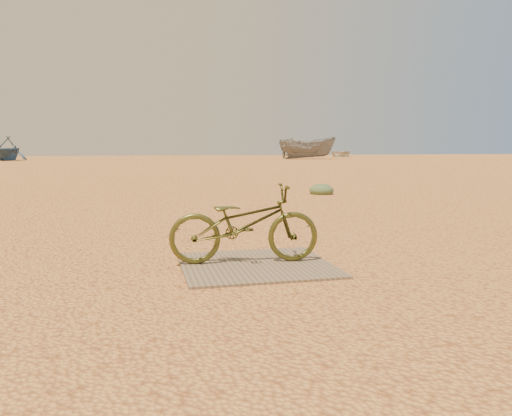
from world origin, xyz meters
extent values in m
plane|color=#E8A053|center=(0.00, 0.00, 0.00)|extent=(120.00, 120.00, 0.00)
cube|color=#796651|center=(0.52, -0.22, 0.01)|extent=(1.42, 1.32, 0.02)
imported|color=#46481D|center=(0.42, -0.13, 0.40)|extent=(1.48, 0.64, 0.76)
imported|color=#345477|center=(-10.83, 39.51, 0.99)|extent=(3.85, 4.27, 1.98)
imported|color=slate|center=(14.54, 38.68, 1.00)|extent=(5.47, 3.05, 2.00)
imported|color=silver|center=(21.80, 48.12, 0.47)|extent=(4.45, 5.33, 0.95)
ellipsoid|color=#5C734E|center=(3.74, 6.51, 0.00)|extent=(0.58, 0.58, 0.32)
camera|label=1|loc=(-0.56, -4.77, 1.14)|focal=35.00mm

